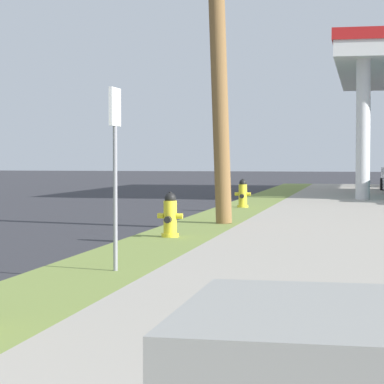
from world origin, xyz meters
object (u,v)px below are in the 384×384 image
fire_hydrant_third (243,195)px  utility_pole_midground (217,1)px  street_sign_post (115,140)px  fire_hydrant_second (170,217)px

fire_hydrant_third → utility_pole_midground: 6.81m
utility_pole_midground → street_sign_post: 7.44m
fire_hydrant_third → street_sign_post: street_sign_post is taller
fire_hydrant_third → utility_pole_midground: utility_pole_midground is taller
utility_pole_midground → street_sign_post: size_ratio=4.02×
street_sign_post → fire_hydrant_second: bearing=94.2°
fire_hydrant_second → utility_pole_midground: (0.29, 2.77, 4.02)m
fire_hydrant_second → utility_pole_midground: bearing=83.9°
utility_pole_midground → street_sign_post: (0.01, -6.88, -2.83)m
fire_hydrant_second → fire_hydrant_third: (0.04, 8.26, 0.00)m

